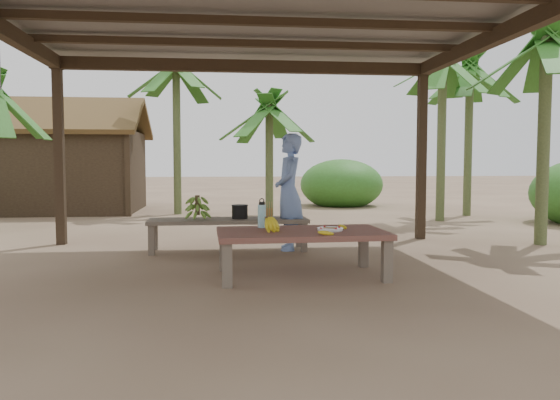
{
  "coord_description": "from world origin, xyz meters",
  "views": [
    {
      "loc": [
        -0.41,
        -6.17,
        1.24
      ],
      "look_at": [
        0.27,
        0.09,
        0.8
      ],
      "focal_mm": 35.0,
      "sensor_mm": 36.0,
      "label": 1
    }
  ],
  "objects": [
    {
      "name": "banana_plant_ne",
      "position": [
        4.18,
        4.82,
        3.1
      ],
      "size": [
        1.8,
        1.8,
        3.6
      ],
      "color": "#596638",
      "rests_on": "ground"
    },
    {
      "name": "banana_plant_e",
      "position": [
        4.37,
        1.49,
        2.78
      ],
      "size": [
        1.8,
        1.8,
        3.28
      ],
      "color": "#596638",
      "rests_on": "ground"
    },
    {
      "name": "cooking_pot",
      "position": [
        -0.15,
        1.42,
        0.54
      ],
      "size": [
        0.22,
        0.22,
        0.19
      ],
      "primitive_type": "cylinder",
      "color": "black",
      "rests_on": "bench"
    },
    {
      "name": "skewer_rack",
      "position": [
        0.23,
        1.37,
        0.57
      ],
      "size": [
        0.18,
        0.08,
        0.24
      ],
      "primitive_type": null,
      "rotation": [
        0.0,
        0.0,
        0.02
      ],
      "color": "#A57F47",
      "rests_on": "bench"
    },
    {
      "name": "green_banana_stalk",
      "position": [
        -0.73,
        1.4,
        0.62
      ],
      "size": [
        0.31,
        0.31,
        0.35
      ],
      "primitive_type": null,
      "rotation": [
        0.0,
        0.0,
        0.02
      ],
      "color": "#598C2D",
      "rests_on": "bench"
    },
    {
      "name": "loose_banana_front",
      "position": [
        0.64,
        -0.78,
        0.52
      ],
      "size": [
        0.17,
        0.05,
        0.04
      ],
      "primitive_type": "ellipsoid",
      "rotation": [
        0.0,
        0.0,
        1.61
      ],
      "color": "yellow",
      "rests_on": "work_table"
    },
    {
      "name": "banana_plant_n",
      "position": [
        0.7,
        6.22,
        2.26
      ],
      "size": [
        1.8,
        1.8,
        2.73
      ],
      "color": "#596638",
      "rests_on": "ground"
    },
    {
      "name": "banana_plant_far",
      "position": [
        5.26,
        5.85,
        3.13
      ],
      "size": [
        1.8,
        1.8,
        3.63
      ],
      "color": "#596638",
      "rests_on": "ground"
    },
    {
      "name": "loose_banana_side",
      "position": [
        0.93,
        -0.27,
        0.52
      ],
      "size": [
        0.1,
        0.15,
        0.04
      ],
      "primitive_type": "ellipsoid",
      "rotation": [
        0.0,
        0.0,
        0.45
      ],
      "color": "yellow",
      "rests_on": "work_table"
    },
    {
      "name": "woman",
      "position": [
        0.54,
        1.43,
        0.82
      ],
      "size": [
        0.42,
        0.62,
        1.64
      ],
      "primitive_type": "imported",
      "rotation": [
        0.0,
        0.0,
        -1.62
      ],
      "color": "#7493DB",
      "rests_on": "ground"
    },
    {
      "name": "ground",
      "position": [
        0.0,
        0.0,
        0.0
      ],
      "size": [
        80.0,
        80.0,
        0.0
      ],
      "primitive_type": "plane",
      "color": "brown",
      "rests_on": "ground"
    },
    {
      "name": "water_flask",
      "position": [
        0.05,
        -0.07,
        0.64
      ],
      "size": [
        0.09,
        0.09,
        0.33
      ],
      "color": "#43B9D2",
      "rests_on": "work_table"
    },
    {
      "name": "bench",
      "position": [
        -0.31,
        1.41,
        0.39
      ],
      "size": [
        2.21,
        0.64,
        0.45
      ],
      "rotation": [
        0.0,
        0.0,
        0.02
      ],
      "color": "brown",
      "rests_on": "ground"
    },
    {
      "name": "pavilion",
      "position": [
        -0.01,
        -0.01,
        2.78
      ],
      "size": [
        6.6,
        5.6,
        2.95
      ],
      "color": "black",
      "rests_on": "ground"
    },
    {
      "name": "plate",
      "position": [
        0.76,
        -0.45,
        0.52
      ],
      "size": [
        0.28,
        0.28,
        0.04
      ],
      "color": "white",
      "rests_on": "work_table"
    },
    {
      "name": "hut",
      "position": [
        -4.5,
        8.0,
        1.1
      ],
      "size": [
        4.4,
        3.43,
        2.85
      ],
      "color": "black",
      "rests_on": "ground"
    },
    {
      "name": "ripe_banana_bunch",
      "position": [
        0.07,
        -0.38,
        0.58
      ],
      "size": [
        0.32,
        0.29,
        0.17
      ],
      "primitive_type": null,
      "rotation": [
        0.0,
        0.0,
        -0.2
      ],
      "color": "yellow",
      "rests_on": "work_table"
    },
    {
      "name": "work_table",
      "position": [
        0.45,
        -0.38,
        0.43
      ],
      "size": [
        1.83,
        1.05,
        0.5
      ],
      "rotation": [
        0.0,
        0.0,
        0.03
      ],
      "color": "brown",
      "rests_on": "ground"
    },
    {
      "name": "banana_plant_nw",
      "position": [
        -1.42,
        6.95,
        3.25
      ],
      "size": [
        1.8,
        1.8,
        3.76
      ],
      "color": "#596638",
      "rests_on": "ground"
    }
  ]
}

